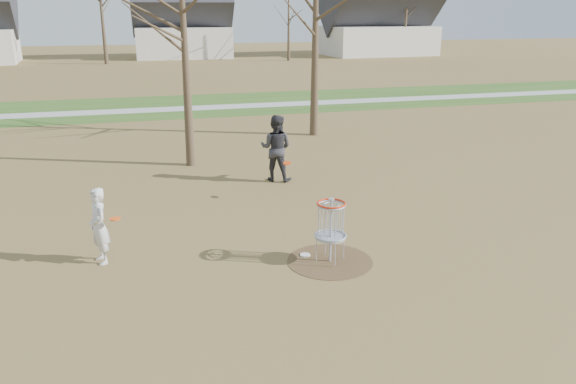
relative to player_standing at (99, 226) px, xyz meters
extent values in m
plane|color=brown|center=(4.59, -1.22, -0.80)|extent=(160.00, 160.00, 0.00)
cube|color=#2D5119|center=(4.59, 19.78, -0.80)|extent=(160.00, 8.00, 0.01)
cube|color=#9E9E99|center=(4.59, 18.78, -0.79)|extent=(160.00, 1.50, 0.01)
cylinder|color=#47331E|center=(4.59, -1.22, -0.80)|extent=(1.80, 1.80, 0.01)
imported|color=silver|center=(0.00, 0.00, 0.00)|extent=(0.56, 0.68, 1.61)
imported|color=#2C2C30|center=(4.95, 4.79, 0.21)|extent=(1.23, 1.15, 2.03)
cylinder|color=white|center=(4.18, -0.82, -0.78)|extent=(0.22, 0.22, 0.02)
cylinder|color=#E6400C|center=(4.77, 2.84, 0.26)|extent=(0.23, 0.22, 0.09)
cylinder|color=#FF520D|center=(0.35, -0.24, 0.21)|extent=(0.22, 0.22, 0.02)
cylinder|color=#9EA3AD|center=(4.59, -1.22, -0.13)|extent=(0.05, 0.05, 1.35)
cylinder|color=#9EA3AD|center=(4.59, -1.22, -0.25)|extent=(0.64, 0.64, 0.04)
torus|color=#9EA3AD|center=(4.59, -1.22, 0.45)|extent=(0.60, 0.60, 0.04)
torus|color=red|center=(4.59, -1.22, 0.48)|extent=(0.60, 0.60, 0.04)
cone|color=#382B1E|center=(2.59, 7.28, 2.95)|extent=(0.32, 0.32, 7.50)
cone|color=#382B1E|center=(8.09, 10.78, 3.45)|extent=(0.36, 0.36, 8.50)
cone|color=#382B1E|center=(-1.41, 46.78, 3.70)|extent=(0.40, 0.40, 9.00)
cone|color=#382B1E|center=(16.59, 45.78, 2.70)|extent=(0.32, 0.32, 7.00)
cone|color=#382B1E|center=(30.59, 47.78, 3.45)|extent=(0.38, 0.38, 8.50)
cube|color=silver|center=(6.59, 52.78, 0.80)|extent=(10.24, 7.34, 3.20)
pyramid|color=#2D2D33|center=(6.59, 52.78, 4.17)|extent=(10.74, 7.36, 3.55)
cube|color=silver|center=(28.59, 50.78, 0.80)|extent=(12.40, 8.62, 3.20)
pyramid|color=#2D2D33|center=(28.59, 50.78, 4.43)|extent=(13.00, 8.65, 4.06)
camera|label=1|loc=(0.92, -11.34, 4.22)|focal=35.00mm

